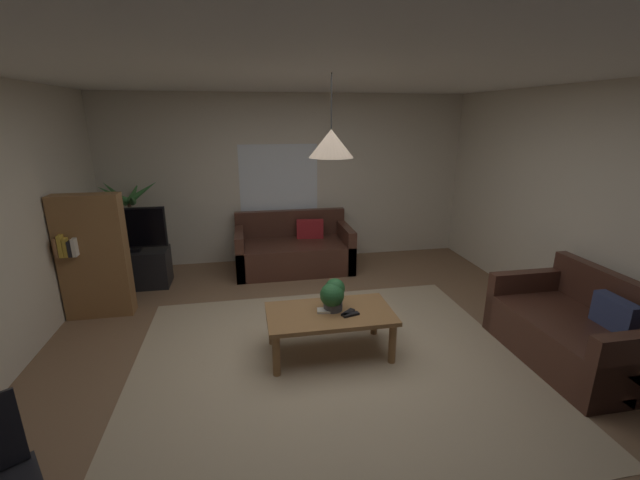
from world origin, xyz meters
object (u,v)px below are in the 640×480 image
at_px(remote_on_table_1, 351,314).
at_px(tv, 128,229).
at_px(couch_right_side, 575,333).
at_px(bookshelf_corner, 93,257).
at_px(tv_stand, 134,268).
at_px(potted_palm_corner, 133,235).
at_px(coffee_table, 330,318).
at_px(remote_on_table_0, 348,313).
at_px(couch_under_window, 294,251).
at_px(potted_plant_on_table, 333,294).
at_px(pendant_lamp, 331,143).
at_px(book_on_table_0, 324,311).

relative_size(remote_on_table_1, tv, 0.17).
xyz_separation_m(couch_right_side, bookshelf_corner, (-4.61, 1.79, 0.43)).
bearing_deg(tv_stand, potted_palm_corner, 99.18).
xyz_separation_m(coffee_table, remote_on_table_0, (0.16, -0.07, 0.07)).
relative_size(couch_under_window, remote_on_table_0, 10.45).
xyz_separation_m(couch_under_window, tv_stand, (-2.17, -0.25, -0.02)).
bearing_deg(tv_stand, couch_right_side, -30.38).
distance_m(couch_under_window, tv, 2.25).
height_order(couch_under_window, couch_right_side, same).
bearing_deg(potted_palm_corner, remote_on_table_1, -46.46).
distance_m(coffee_table, tv_stand, 3.04).
height_order(potted_plant_on_table, tv, tv).
relative_size(bookshelf_corner, pendant_lamp, 2.11).
bearing_deg(book_on_table_0, potted_plant_on_table, 15.49).
height_order(couch_right_side, potted_palm_corner, potted_palm_corner).
relative_size(coffee_table, pendant_lamp, 1.79).
bearing_deg(potted_plant_on_table, book_on_table_0, -164.51).
bearing_deg(couch_under_window, tv_stand, -173.35).
relative_size(coffee_table, remote_on_table_0, 7.39).
height_order(couch_under_window, tv, tv).
distance_m(remote_on_table_0, bookshelf_corner, 2.90).
height_order(couch_right_side, tv_stand, couch_right_side).
distance_m(tv_stand, pendant_lamp, 3.49).
bearing_deg(book_on_table_0, tv, 136.92).
distance_m(couch_under_window, pendant_lamp, 2.88).
height_order(potted_plant_on_table, potted_palm_corner, potted_palm_corner).
xyz_separation_m(couch_under_window, remote_on_table_0, (0.21, -2.39, 0.17)).
bearing_deg(remote_on_table_0, potted_palm_corner, 2.64).
bearing_deg(tv, potted_palm_corner, 98.74).
distance_m(couch_under_window, remote_on_table_1, 2.44).
bearing_deg(remote_on_table_1, potted_plant_on_table, -150.77).
height_order(tv_stand, tv, tv).
bearing_deg(pendant_lamp, tv_stand, 137.12).
bearing_deg(remote_on_table_0, potted_plant_on_table, 7.19).
height_order(couch_under_window, book_on_table_0, couch_under_window).
distance_m(couch_under_window, couch_right_side, 3.63).
bearing_deg(remote_on_table_0, coffee_table, 26.20).
xyz_separation_m(bookshelf_corner, pendant_lamp, (2.41, -1.26, 1.27)).
bearing_deg(book_on_table_0, remote_on_table_0, -20.79).
bearing_deg(couch_under_window, potted_plant_on_table, -87.69).
relative_size(couch_under_window, book_on_table_0, 13.32).
bearing_deg(remote_on_table_1, remote_on_table_0, -171.95).
height_order(couch_right_side, pendant_lamp, pendant_lamp).
relative_size(couch_right_side, tv, 1.50).
bearing_deg(couch_under_window, pendant_lamp, -88.67).
xyz_separation_m(potted_plant_on_table, potted_palm_corner, (-2.33, 2.45, 0.00)).
relative_size(book_on_table_0, bookshelf_corner, 0.09).
bearing_deg(pendant_lamp, book_on_table_0, 164.78).
relative_size(couch_under_window, tv, 1.78).
xyz_separation_m(remote_on_table_0, tv_stand, (-2.38, 2.13, -0.20)).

